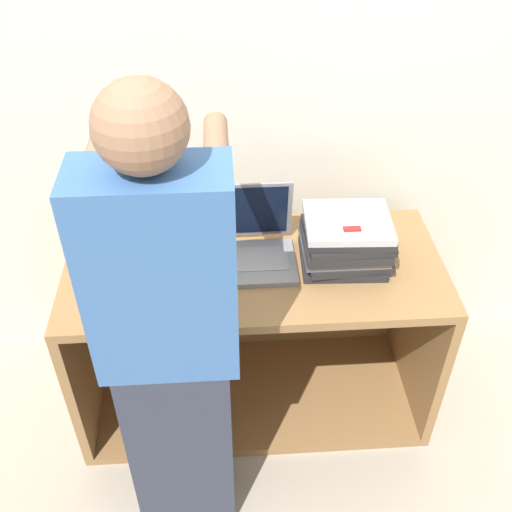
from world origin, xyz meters
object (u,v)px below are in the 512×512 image
Objects in this scene: laptop_open at (253,245)px; laptop_stack_left at (162,257)px; laptop_stack_right at (346,241)px; person at (170,348)px.

laptop_stack_left is at bearing -171.57° from laptop_open.
laptop_stack_left is 1.00× the size of laptop_stack_right.
laptop_open is 0.34m from laptop_stack_left.
person is at bearing -118.37° from laptop_open.
laptop_stack_right is at bearing 0.23° from laptop_stack_left.
person reaches higher than laptop_stack_left.
laptop_open is at bearing 171.96° from laptop_stack_right.
laptop_stack_right is at bearing -8.04° from laptop_open.
laptop_stack_left is (-0.33, -0.05, 0.00)m from laptop_open.
laptop_stack_right is at bearing 37.59° from person.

